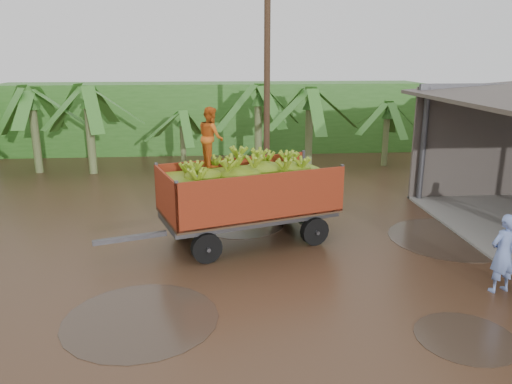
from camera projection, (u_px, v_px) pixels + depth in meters
ground at (300, 271)px, 12.08m from camera, size 100.00×100.00×0.00m
hedge_north at (214, 117)px, 26.80m from camera, size 22.00×3.00×3.60m
banana_trailer at (248, 192)px, 13.69m from camera, size 6.56×3.63×3.76m
man_blue at (503, 253)px, 10.85m from camera, size 0.74×0.58×1.80m
utility_pole at (267, 86)px, 19.01m from camera, size 1.20×0.24×7.71m
banana_plants at (113, 149)px, 17.55m from camera, size 24.88×20.28×4.08m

